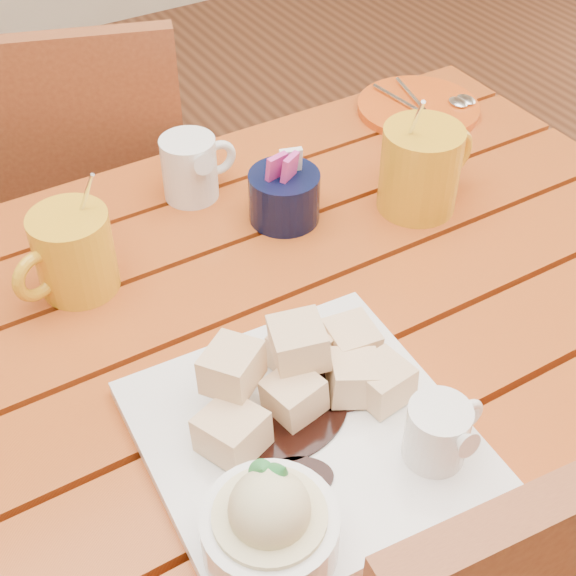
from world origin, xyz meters
TOP-DOWN VIEW (x-y plane):
  - table at (0.00, 0.00)m, footprint 1.20×0.79m
  - dessert_plate at (-0.02, -0.14)m, footprint 0.30×0.30m
  - coffee_mug_left at (-0.11, 0.19)m, footprint 0.12×0.09m
  - coffee_mug_right at (0.31, 0.12)m, footprint 0.14×0.10m
  - cream_pitcher at (0.08, 0.29)m, footprint 0.10×0.08m
  - sugar_caddy at (0.16, 0.18)m, footprint 0.09×0.09m
  - orange_saucer at (0.46, 0.31)m, footprint 0.18×0.18m
  - chair_far at (-0.02, 0.62)m, footprint 0.54×0.54m

SIDE VIEW (x-z plane):
  - chair_far at x=-0.02m, z-range 0.05..0.96m
  - table at x=0.00m, z-range 0.27..1.02m
  - orange_saucer at x=0.46m, z-range 0.75..0.77m
  - dessert_plate at x=-0.02m, z-range 0.73..0.84m
  - sugar_caddy at x=0.16m, z-range 0.74..0.83m
  - cream_pitcher at x=0.08m, z-range 0.75..0.84m
  - coffee_mug_left at x=-0.11m, z-range 0.73..0.87m
  - coffee_mug_right at x=0.31m, z-range 0.72..0.89m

